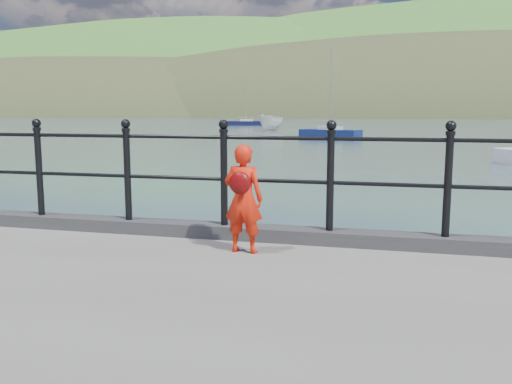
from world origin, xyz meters
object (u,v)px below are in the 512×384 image
(railing, at_px, (276,167))
(sailboat_port, at_px, (330,134))
(sailboat_left, at_px, (246,123))
(child, at_px, (243,198))
(launch_white, at_px, (271,123))

(railing, distance_m, sailboat_port, 44.05)
(railing, height_order, sailboat_port, sailboat_port)
(railing, bearing_deg, sailboat_port, 95.75)
(railing, xyz_separation_m, sailboat_left, (-21.92, 78.79, -1.49))
(railing, bearing_deg, child, -110.40)
(child, height_order, sailboat_left, sailboat_left)
(launch_white, relative_size, sailboat_left, 0.59)
(railing, relative_size, launch_white, 3.60)
(railing, distance_m, child, 0.67)
(sailboat_left, bearing_deg, sailboat_port, -84.45)
(railing, height_order, child, railing)
(sailboat_port, bearing_deg, launch_white, 144.98)
(child, height_order, launch_white, child)
(child, xyz_separation_m, launch_white, (-12.73, 57.69, -0.59))
(child, distance_m, launch_white, 59.08)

